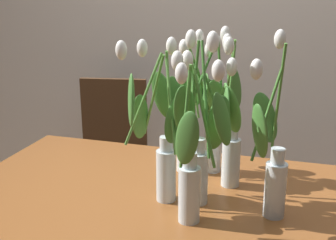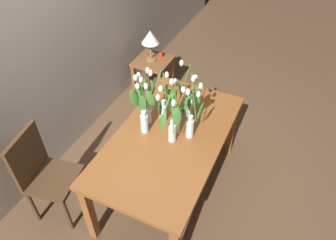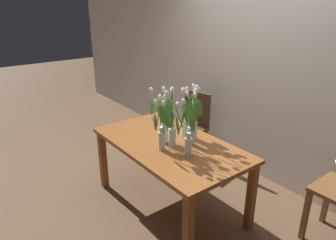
{
  "view_description": "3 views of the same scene",
  "coord_description": "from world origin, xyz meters",
  "px_view_note": "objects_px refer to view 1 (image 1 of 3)",
  "views": [
    {
      "loc": [
        0.36,
        -1.33,
        1.44
      ],
      "look_at": [
        -0.04,
        0.02,
        1.01
      ],
      "focal_mm": 45.92,
      "sensor_mm": 36.0,
      "label": 1
    },
    {
      "loc": [
        -1.76,
        -0.81,
        2.68
      ],
      "look_at": [
        -0.0,
        0.01,
        0.93
      ],
      "focal_mm": 33.77,
      "sensor_mm": 36.0,
      "label": 2
    },
    {
      "loc": [
        2.19,
        -1.71,
        2.07
      ],
      "look_at": [
        0.02,
        -0.03,
        0.99
      ],
      "focal_mm": 33.12,
      "sensor_mm": 36.0,
      "label": 3
    }
  ],
  "objects_px": {
    "tulip_vase_3": "(202,144)",
    "tulip_vase_5": "(208,120)",
    "dining_table": "(178,219)",
    "tulip_vase_0": "(193,120)",
    "tulip_vase_6": "(160,135)",
    "tulip_vase_4": "(192,160)",
    "tulip_vase_1": "(229,138)",
    "dining_chair": "(111,149)",
    "tulip_vase_2": "(272,163)"
  },
  "relations": [
    {
      "from": "tulip_vase_3",
      "to": "tulip_vase_5",
      "type": "distance_m",
      "value": 0.27
    },
    {
      "from": "dining_table",
      "to": "tulip_vase_5",
      "type": "relative_size",
      "value": 2.92
    },
    {
      "from": "tulip_vase_0",
      "to": "tulip_vase_6",
      "type": "distance_m",
      "value": 0.3
    },
    {
      "from": "tulip_vase_4",
      "to": "tulip_vase_0",
      "type": "bearing_deg",
      "value": 102.72
    },
    {
      "from": "tulip_vase_1",
      "to": "dining_chair",
      "type": "height_order",
      "value": "tulip_vase_1"
    },
    {
      "from": "tulip_vase_0",
      "to": "tulip_vase_3",
      "type": "distance_m",
      "value": 0.3
    },
    {
      "from": "tulip_vase_1",
      "to": "tulip_vase_5",
      "type": "distance_m",
      "value": 0.14
    },
    {
      "from": "tulip_vase_5",
      "to": "dining_chair",
      "type": "distance_m",
      "value": 1.06
    },
    {
      "from": "dining_table",
      "to": "tulip_vase_2",
      "type": "height_order",
      "value": "tulip_vase_2"
    },
    {
      "from": "dining_table",
      "to": "tulip_vase_1",
      "type": "xyz_separation_m",
      "value": [
        0.15,
        0.14,
        0.27
      ]
    },
    {
      "from": "tulip_vase_2",
      "to": "tulip_vase_5",
      "type": "bearing_deg",
      "value": 132.35
    },
    {
      "from": "tulip_vase_3",
      "to": "tulip_vase_0",
      "type": "bearing_deg",
      "value": 108.85
    },
    {
      "from": "tulip_vase_2",
      "to": "dining_chair",
      "type": "bearing_deg",
      "value": 135.99
    },
    {
      "from": "tulip_vase_4",
      "to": "dining_chair",
      "type": "bearing_deg",
      "value": 125.23
    },
    {
      "from": "tulip_vase_0",
      "to": "dining_chair",
      "type": "bearing_deg",
      "value": 135.63
    },
    {
      "from": "tulip_vase_1",
      "to": "tulip_vase_2",
      "type": "distance_m",
      "value": 0.25
    },
    {
      "from": "tulip_vase_1",
      "to": "tulip_vase_4",
      "type": "relative_size",
      "value": 1.09
    },
    {
      "from": "tulip_vase_0",
      "to": "tulip_vase_2",
      "type": "distance_m",
      "value": 0.45
    },
    {
      "from": "tulip_vase_0",
      "to": "tulip_vase_3",
      "type": "bearing_deg",
      "value": -71.15
    },
    {
      "from": "tulip_vase_3",
      "to": "dining_chair",
      "type": "distance_m",
      "value": 1.26
    },
    {
      "from": "tulip_vase_6",
      "to": "dining_chair",
      "type": "height_order",
      "value": "tulip_vase_6"
    },
    {
      "from": "tulip_vase_0",
      "to": "tulip_vase_4",
      "type": "xyz_separation_m",
      "value": [
        0.09,
        -0.42,
        0.0
      ]
    },
    {
      "from": "tulip_vase_1",
      "to": "tulip_vase_3",
      "type": "relative_size",
      "value": 0.97
    },
    {
      "from": "tulip_vase_6",
      "to": "dining_chair",
      "type": "relative_size",
      "value": 0.59
    },
    {
      "from": "tulip_vase_2",
      "to": "tulip_vase_1",
      "type": "bearing_deg",
      "value": 130.8
    },
    {
      "from": "dining_table",
      "to": "tulip_vase_2",
      "type": "bearing_deg",
      "value": -8.59
    },
    {
      "from": "tulip_vase_1",
      "to": "tulip_vase_4",
      "type": "xyz_separation_m",
      "value": [
        -0.07,
        -0.3,
        0.02
      ]
    },
    {
      "from": "tulip_vase_2",
      "to": "tulip_vase_5",
      "type": "xyz_separation_m",
      "value": [
        -0.26,
        0.28,
        0.03
      ]
    },
    {
      "from": "tulip_vase_1",
      "to": "tulip_vase_3",
      "type": "distance_m",
      "value": 0.18
    },
    {
      "from": "tulip_vase_3",
      "to": "tulip_vase_5",
      "type": "xyz_separation_m",
      "value": [
        -0.03,
        0.26,
        0.0
      ]
    },
    {
      "from": "tulip_vase_6",
      "to": "tulip_vase_4",
      "type": "bearing_deg",
      "value": -41.02
    },
    {
      "from": "dining_table",
      "to": "tulip_vase_1",
      "type": "height_order",
      "value": "tulip_vase_1"
    },
    {
      "from": "tulip_vase_0",
      "to": "tulip_vase_5",
      "type": "bearing_deg",
      "value": -18.15
    },
    {
      "from": "tulip_vase_0",
      "to": "dining_chair",
      "type": "height_order",
      "value": "tulip_vase_0"
    },
    {
      "from": "tulip_vase_4",
      "to": "tulip_vase_6",
      "type": "distance_m",
      "value": 0.18
    },
    {
      "from": "tulip_vase_5",
      "to": "dining_chair",
      "type": "bearing_deg",
      "value": 137.43
    },
    {
      "from": "tulip_vase_2",
      "to": "dining_chair",
      "type": "height_order",
      "value": "tulip_vase_2"
    },
    {
      "from": "tulip_vase_3",
      "to": "tulip_vase_4",
      "type": "height_order",
      "value": "tulip_vase_3"
    },
    {
      "from": "tulip_vase_6",
      "to": "dining_table",
      "type": "bearing_deg",
      "value": 39.07
    },
    {
      "from": "dining_table",
      "to": "tulip_vase_4",
      "type": "height_order",
      "value": "tulip_vase_4"
    },
    {
      "from": "tulip_vase_4",
      "to": "dining_chair",
      "type": "xyz_separation_m",
      "value": [
        -0.74,
        1.05,
        -0.42
      ]
    },
    {
      "from": "tulip_vase_3",
      "to": "tulip_vase_6",
      "type": "distance_m",
      "value": 0.14
    },
    {
      "from": "tulip_vase_4",
      "to": "tulip_vase_6",
      "type": "bearing_deg",
      "value": 138.98
    },
    {
      "from": "tulip_vase_1",
      "to": "tulip_vase_2",
      "type": "height_order",
      "value": "tulip_vase_2"
    },
    {
      "from": "tulip_vase_2",
      "to": "tulip_vase_4",
      "type": "relative_size",
      "value": 1.11
    },
    {
      "from": "dining_table",
      "to": "tulip_vase_4",
      "type": "relative_size",
      "value": 3.04
    },
    {
      "from": "dining_table",
      "to": "dining_chair",
      "type": "bearing_deg",
      "value": 126.43
    },
    {
      "from": "tulip_vase_5",
      "to": "tulip_vase_1",
      "type": "bearing_deg",
      "value": -44.74
    },
    {
      "from": "tulip_vase_4",
      "to": "dining_chair",
      "type": "relative_size",
      "value": 0.57
    },
    {
      "from": "dining_table",
      "to": "dining_chair",
      "type": "relative_size",
      "value": 1.72
    }
  ]
}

